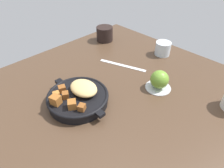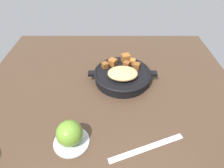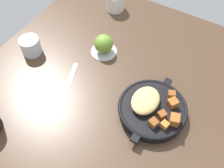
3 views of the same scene
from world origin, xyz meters
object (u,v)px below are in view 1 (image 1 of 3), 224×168
at_px(cast_iron_skillet, 78,97).
at_px(water_glass_short, 163,49).
at_px(red_apple, 159,79).
at_px(coffee_mug_dark, 105,34).
at_px(butter_knife, 123,65).

relative_size(cast_iron_skillet, water_glass_short, 3.51).
bearing_deg(red_apple, cast_iron_skillet, -119.26).
bearing_deg(coffee_mug_dark, butter_knife, -25.96).
relative_size(cast_iron_skillet, butter_knife, 1.17).
height_order(cast_iron_skillet, water_glass_short, cast_iron_skillet).
bearing_deg(coffee_mug_dark, cast_iron_skillet, -53.51).
bearing_deg(red_apple, coffee_mug_dark, 162.96).
height_order(cast_iron_skillet, butter_knife, cast_iron_skillet).
xyz_separation_m(water_glass_short, coffee_mug_dark, (-0.32, -0.09, 0.01)).
distance_m(butter_knife, water_glass_short, 0.23).
height_order(cast_iron_skillet, red_apple, red_apple).
bearing_deg(water_glass_short, butter_knife, -107.50).
bearing_deg(water_glass_short, cast_iron_skillet, -91.36).
bearing_deg(red_apple, butter_knife, 174.81).
xyz_separation_m(cast_iron_skillet, red_apple, (0.15, 0.27, 0.01)).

